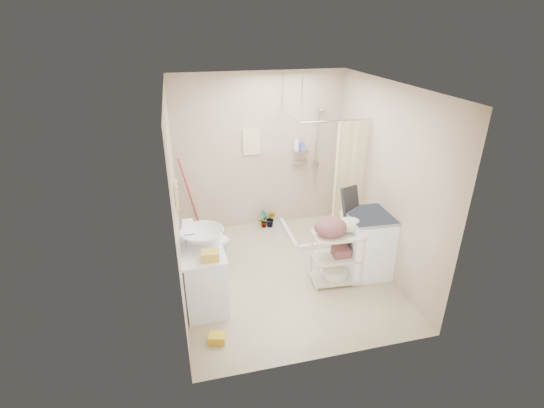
{
  "coord_description": "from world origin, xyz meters",
  "views": [
    {
      "loc": [
        -1.29,
        -4.5,
        3.29
      ],
      "look_at": [
        -0.13,
        0.25,
        1.0
      ],
      "focal_mm": 26.0,
      "sensor_mm": 36.0,
      "label": 1
    }
  ],
  "objects_px": {
    "laundry_rack": "(337,253)",
    "toilet": "(207,243)",
    "vanity": "(203,274)",
    "washing_machine": "(368,243)"
  },
  "relations": [
    {
      "from": "laundry_rack",
      "to": "toilet",
      "type": "bearing_deg",
      "value": 156.14
    },
    {
      "from": "toilet",
      "to": "laundry_rack",
      "type": "xyz_separation_m",
      "value": [
        1.66,
        -0.88,
        0.11
      ]
    },
    {
      "from": "vanity",
      "to": "washing_machine",
      "type": "relative_size",
      "value": 1.02
    },
    {
      "from": "toilet",
      "to": "laundry_rack",
      "type": "height_order",
      "value": "laundry_rack"
    },
    {
      "from": "vanity",
      "to": "washing_machine",
      "type": "distance_m",
      "value": 2.3
    },
    {
      "from": "toilet",
      "to": "washing_machine",
      "type": "relative_size",
      "value": 0.75
    },
    {
      "from": "vanity",
      "to": "washing_machine",
      "type": "height_order",
      "value": "washing_machine"
    },
    {
      "from": "toilet",
      "to": "washing_machine",
      "type": "distance_m",
      "value": 2.31
    },
    {
      "from": "washing_machine",
      "to": "laundry_rack",
      "type": "relative_size",
      "value": 1.01
    },
    {
      "from": "toilet",
      "to": "vanity",
      "type": "bearing_deg",
      "value": 176.8
    }
  ]
}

